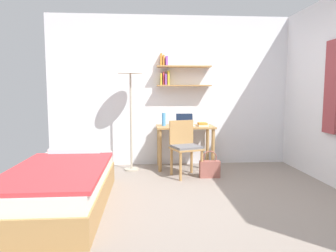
# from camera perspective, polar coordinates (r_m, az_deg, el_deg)

# --- Properties ---
(ground_plane) EXTENTS (5.28, 5.28, 0.00)m
(ground_plane) POSITION_cam_1_polar(r_m,az_deg,el_deg) (3.66, 4.45, -14.22)
(ground_plane) COLOR gray
(wall_back) EXTENTS (4.40, 0.27, 2.60)m
(wall_back) POSITION_cam_1_polar(r_m,az_deg,el_deg) (5.43, 1.34, 6.56)
(wall_back) COLOR white
(wall_back) RESTS_ON ground_plane
(bed) EXTENTS (0.98, 2.00, 0.54)m
(bed) POSITION_cam_1_polar(r_m,az_deg,el_deg) (3.67, -19.19, -10.54)
(bed) COLOR #B2844C
(bed) RESTS_ON ground_plane
(desk) EXTENTS (0.96, 0.55, 0.72)m
(desk) POSITION_cam_1_polar(r_m,az_deg,el_deg) (5.18, 3.18, -1.54)
(desk) COLOR #B2844C
(desk) RESTS_ON ground_plane
(desk_chair) EXTENTS (0.53, 0.51, 0.85)m
(desk_chair) POSITION_cam_1_polar(r_m,az_deg,el_deg) (4.69, 3.15, -3.58)
(desk_chair) COLOR #B2844C
(desk_chair) RESTS_ON ground_plane
(standing_lamp) EXTENTS (0.42, 0.42, 1.80)m
(standing_lamp) POSITION_cam_1_polar(r_m,az_deg,el_deg) (5.02, -7.02, 9.93)
(standing_lamp) COLOR #B2A893
(standing_lamp) RESTS_ON ground_plane
(laptop) EXTENTS (0.32, 0.23, 0.22)m
(laptop) POSITION_cam_1_polar(r_m,az_deg,el_deg) (5.19, 3.13, 0.68)
(laptop) COLOR #B7BABF
(laptop) RESTS_ON desk
(water_bottle) EXTENTS (0.07, 0.07, 0.22)m
(water_bottle) POSITION_cam_1_polar(r_m,az_deg,el_deg) (5.14, -0.80, 1.25)
(water_bottle) COLOR #4C99DB
(water_bottle) RESTS_ON desk
(book_stack) EXTENTS (0.19, 0.25, 0.06)m
(book_stack) POSITION_cam_1_polar(r_m,az_deg,el_deg) (5.17, 6.52, 0.31)
(book_stack) COLOR silver
(book_stack) RESTS_ON desk
(handbag) EXTENTS (0.31, 0.11, 0.41)m
(handbag) POSITION_cam_1_polar(r_m,az_deg,el_deg) (4.70, 7.77, -7.80)
(handbag) COLOR #99564C
(handbag) RESTS_ON ground_plane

